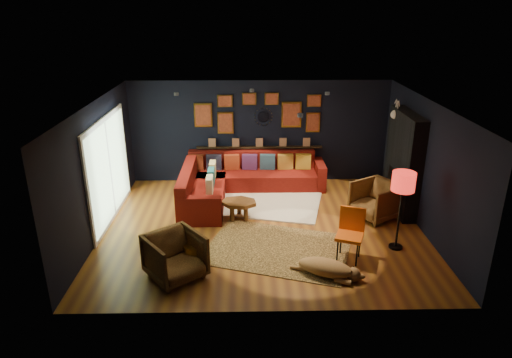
{
  "coord_description": "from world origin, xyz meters",
  "views": [
    {
      "loc": [
        -0.32,
        -8.45,
        4.36
      ],
      "look_at": [
        -0.13,
        0.3,
        0.97
      ],
      "focal_mm": 32.0,
      "sensor_mm": 36.0,
      "label": 1
    }
  ],
  "objects_px": {
    "floor_lamp": "(403,185)",
    "sectional": "(235,182)",
    "armchair_left": "(175,254)",
    "pouf": "(203,202)",
    "armchair_right": "(376,199)",
    "coffee_table": "(239,204)",
    "gold_stool": "(194,256)",
    "dog": "(325,264)",
    "orange_chair": "(351,230)"
  },
  "relations": [
    {
      "from": "sectional",
      "to": "armchair_left",
      "type": "distance_m",
      "value": 3.71
    },
    {
      "from": "armchair_right",
      "to": "orange_chair",
      "type": "distance_m",
      "value": 1.91
    },
    {
      "from": "floor_lamp",
      "to": "sectional",
      "type": "bearing_deg",
      "value": 139.22
    },
    {
      "from": "armchair_left",
      "to": "armchair_right",
      "type": "bearing_deg",
      "value": -8.43
    },
    {
      "from": "armchair_left",
      "to": "dog",
      "type": "xyz_separation_m",
      "value": [
        2.53,
        -0.01,
        -0.22
      ]
    },
    {
      "from": "sectional",
      "to": "coffee_table",
      "type": "distance_m",
      "value": 1.39
    },
    {
      "from": "sectional",
      "to": "gold_stool",
      "type": "relative_size",
      "value": 7.66
    },
    {
      "from": "armchair_left",
      "to": "orange_chair",
      "type": "xyz_separation_m",
      "value": [
        3.06,
        0.57,
        0.13
      ]
    },
    {
      "from": "armchair_right",
      "to": "armchair_left",
      "type": "bearing_deg",
      "value": -91.44
    },
    {
      "from": "sectional",
      "to": "pouf",
      "type": "xyz_separation_m",
      "value": [
        -0.69,
        -0.94,
        -0.12
      ]
    },
    {
      "from": "floor_lamp",
      "to": "armchair_right",
      "type": "bearing_deg",
      "value": 92.15
    },
    {
      "from": "sectional",
      "to": "armchair_right",
      "type": "distance_m",
      "value": 3.35
    },
    {
      "from": "coffee_table",
      "to": "gold_stool",
      "type": "bearing_deg",
      "value": -111.69
    },
    {
      "from": "pouf",
      "to": "armchair_right",
      "type": "xyz_separation_m",
      "value": [
        3.75,
        -0.42,
        0.24
      ]
    },
    {
      "from": "orange_chair",
      "to": "dog",
      "type": "bearing_deg",
      "value": -110.95
    },
    {
      "from": "gold_stool",
      "to": "sectional",
      "type": "bearing_deg",
      "value": 79.02
    },
    {
      "from": "armchair_left",
      "to": "gold_stool",
      "type": "height_order",
      "value": "armchair_left"
    },
    {
      "from": "coffee_table",
      "to": "floor_lamp",
      "type": "distance_m",
      "value": 3.4
    },
    {
      "from": "pouf",
      "to": "gold_stool",
      "type": "height_order",
      "value": "gold_stool"
    },
    {
      "from": "armchair_right",
      "to": "dog",
      "type": "bearing_deg",
      "value": -63.6
    },
    {
      "from": "pouf",
      "to": "orange_chair",
      "type": "distance_m",
      "value": 3.54
    },
    {
      "from": "sectional",
      "to": "orange_chair",
      "type": "height_order",
      "value": "orange_chair"
    },
    {
      "from": "armchair_right",
      "to": "floor_lamp",
      "type": "distance_m",
      "value": 1.58
    },
    {
      "from": "floor_lamp",
      "to": "gold_stool",
      "type": "bearing_deg",
      "value": -170.82
    },
    {
      "from": "gold_stool",
      "to": "dog",
      "type": "height_order",
      "value": "gold_stool"
    },
    {
      "from": "orange_chair",
      "to": "floor_lamp",
      "type": "relative_size",
      "value": 0.63
    },
    {
      "from": "sectional",
      "to": "orange_chair",
      "type": "distance_m",
      "value": 3.72
    },
    {
      "from": "floor_lamp",
      "to": "pouf",
      "type": "bearing_deg",
      "value": 155.28
    },
    {
      "from": "pouf",
      "to": "gold_stool",
      "type": "relative_size",
      "value": 1.16
    },
    {
      "from": "orange_chair",
      "to": "floor_lamp",
      "type": "height_order",
      "value": "floor_lamp"
    },
    {
      "from": "gold_stool",
      "to": "floor_lamp",
      "type": "xyz_separation_m",
      "value": [
        3.75,
        0.61,
        1.06
      ]
    },
    {
      "from": "pouf",
      "to": "orange_chair",
      "type": "bearing_deg",
      "value": -36.4
    },
    {
      "from": "armchair_right",
      "to": "gold_stool",
      "type": "distance_m",
      "value": 4.19
    },
    {
      "from": "coffee_table",
      "to": "sectional",
      "type": "bearing_deg",
      "value": 94.94
    },
    {
      "from": "coffee_table",
      "to": "armchair_left",
      "type": "distance_m",
      "value": 2.44
    },
    {
      "from": "armchair_right",
      "to": "orange_chair",
      "type": "height_order",
      "value": "orange_chair"
    },
    {
      "from": "pouf",
      "to": "armchair_right",
      "type": "distance_m",
      "value": 3.78
    },
    {
      "from": "gold_stool",
      "to": "orange_chair",
      "type": "bearing_deg",
      "value": 5.53
    },
    {
      "from": "coffee_table",
      "to": "armchair_left",
      "type": "relative_size",
      "value": 0.98
    },
    {
      "from": "armchair_right",
      "to": "dog",
      "type": "relative_size",
      "value": 0.69
    },
    {
      "from": "pouf",
      "to": "coffee_table",
      "type": "bearing_deg",
      "value": -29.13
    },
    {
      "from": "sectional",
      "to": "dog",
      "type": "bearing_deg",
      "value": -65.9
    },
    {
      "from": "sectional",
      "to": "dog",
      "type": "xyz_separation_m",
      "value": [
        1.61,
        -3.61,
        -0.11
      ]
    },
    {
      "from": "sectional",
      "to": "pouf",
      "type": "relative_size",
      "value": 6.6
    },
    {
      "from": "pouf",
      "to": "armchair_left",
      "type": "bearing_deg",
      "value": -94.95
    },
    {
      "from": "pouf",
      "to": "armchair_right",
      "type": "height_order",
      "value": "armchair_right"
    },
    {
      "from": "pouf",
      "to": "armchair_right",
      "type": "bearing_deg",
      "value": -6.37
    },
    {
      "from": "sectional",
      "to": "coffee_table",
      "type": "bearing_deg",
      "value": -85.06
    },
    {
      "from": "pouf",
      "to": "floor_lamp",
      "type": "height_order",
      "value": "floor_lamp"
    },
    {
      "from": "pouf",
      "to": "armchair_left",
      "type": "xyz_separation_m",
      "value": [
        -0.23,
        -2.66,
        0.23
      ]
    }
  ]
}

